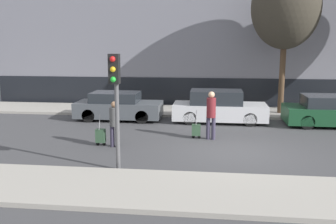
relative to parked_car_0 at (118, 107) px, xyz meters
The scene contains 14 objects.
ground_plane 7.04m from the parked_car_0, 42.18° to the right, with size 80.00×80.00×0.00m, color #424244.
sidewalk_near 9.94m from the parked_car_0, 58.44° to the right, with size 28.00×2.50×0.12m.
sidewalk_far 5.71m from the parked_car_0, 23.83° to the left, with size 28.00×3.00×0.12m.
building_facade 9.00m from the parked_car_0, 49.23° to the left, with size 28.00×3.12×9.68m.
parked_car_0 is the anchor object (origin of this frame).
parked_car_1 4.68m from the parked_car_0, ahead, with size 4.20×1.72×1.46m.
parked_car_2 9.60m from the parked_car_0, ahead, with size 4.15×1.89×1.33m.
pedestrian_left 4.77m from the parked_car_0, 77.11° to the right, with size 0.35×0.34×1.60m.
trolley_left 4.58m from the parked_car_0, 83.44° to the right, with size 0.34×0.29×1.13m.
pedestrian_right 5.42m from the parked_car_0, 36.39° to the right, with size 0.35×0.34×1.80m.
trolley_right 4.94m from the parked_car_0, 39.47° to the right, with size 0.34×0.29×1.09m.
traffic_light 7.49m from the parked_car_0, 75.94° to the right, with size 0.28×0.47×3.27m.
parked_bicycle 4.70m from the parked_car_0, 31.38° to the left, with size 1.77×0.06×0.96m.
bare_tree_near_crossing 9.27m from the parked_car_0, 14.89° to the left, with size 3.27×3.27×7.13m.
Camera 1 is at (-0.80, -12.20, 3.54)m, focal length 40.00 mm.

